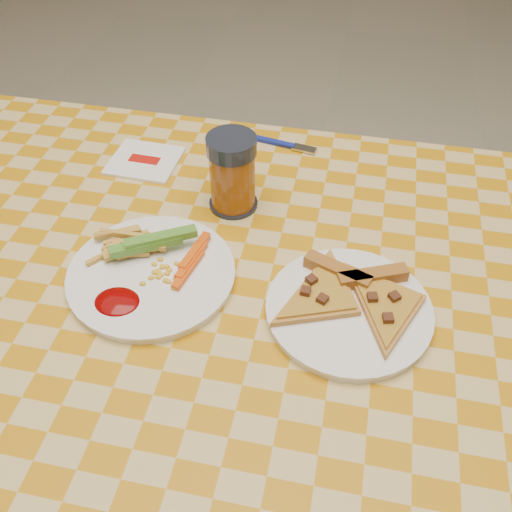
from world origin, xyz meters
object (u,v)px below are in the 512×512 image
Objects in this scene: table at (230,326)px; plate_right at (348,311)px; drink_glass at (232,174)px; plate_left at (152,276)px.

table is 5.79× the size of plate_right.
drink_glass reaches higher than table.
table is at bearing 179.26° from plate_right.
table is 9.93× the size of drink_glass.
table is at bearing -78.59° from drink_glass.
plate_left is 0.21m from drink_glass.
table is 0.14m from plate_left.
plate_left is at bearing 176.87° from table.
plate_right is (0.17, -0.00, 0.08)m from table.
plate_left is 1.83× the size of drink_glass.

